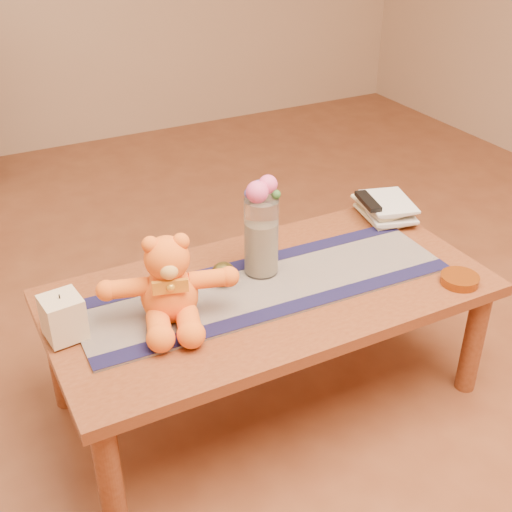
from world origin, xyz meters
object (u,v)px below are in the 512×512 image
amber_dish (460,279)px  pillar_candle (63,317)px  book_bottom (365,218)px  glass_vase (261,237)px  teddy_bear (168,279)px  tv_remote (368,201)px  bronze_ball (223,273)px

amber_dish → pillar_candle: bearing=165.8°
book_bottom → glass_vase: bearing=-153.6°
teddy_bear → tv_remote: (0.88, 0.24, -0.05)m
book_bottom → tv_remote: size_ratio=1.39×
tv_remote → amber_dish: (0.01, -0.49, -0.07)m
bronze_ball → book_bottom: bearing=13.7°
glass_vase → book_bottom: 0.56m
teddy_bear → tv_remote: size_ratio=2.38×
glass_vase → tv_remote: size_ratio=1.62×
bronze_ball → tv_remote: size_ratio=0.48×
tv_remote → amber_dish: size_ratio=1.30×
pillar_candle → glass_vase: 0.66m
bronze_ball → tv_remote: 0.68m
teddy_bear → glass_vase: bearing=30.7°
glass_vase → bronze_ball: glass_vase is taller
teddy_bear → glass_vase: glass_vase is taller
glass_vase → bronze_ball: (-0.14, -0.01, -0.09)m
bronze_ball → glass_vase: bearing=4.2°
bronze_ball → amber_dish: (0.68, -0.34, -0.03)m
glass_vase → book_bottom: size_ratio=1.17×
glass_vase → tv_remote: (0.52, 0.14, -0.05)m
bronze_ball → teddy_bear: bearing=-158.0°
pillar_candle → book_bottom: size_ratio=0.57×
pillar_candle → tv_remote: (1.18, 0.19, 0.01)m
teddy_bear → bronze_ball: bearing=37.5°
teddy_bear → amber_dish: bearing=-0.3°
glass_vase → bronze_ball: 0.17m
teddy_bear → tv_remote: teddy_bear is taller
teddy_bear → pillar_candle: teddy_bear is taller
amber_dish → tv_remote: bearing=91.4°
book_bottom → amber_dish: 0.50m
glass_vase → book_bottom: bearing=16.1°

